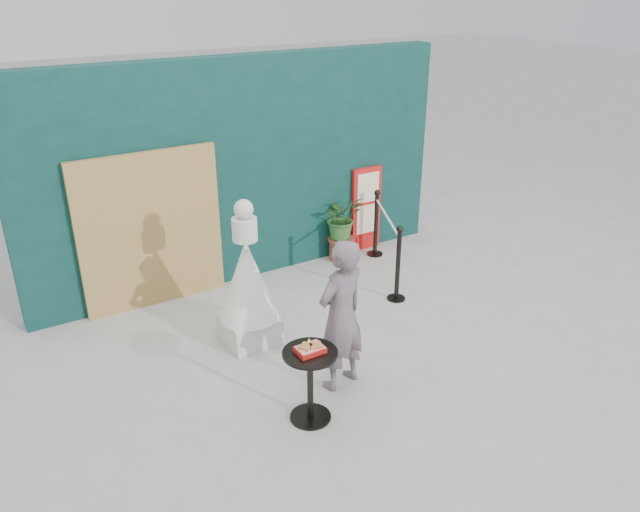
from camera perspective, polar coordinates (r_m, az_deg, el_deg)
The scene contains 10 objects.
ground at distance 6.71m, azimuth 5.47°, elevation -11.47°, with size 60.00×60.00×0.00m, color #ADAAA5.
back_wall at distance 8.51m, azimuth -6.94°, elevation 7.74°, with size 6.00×0.30×3.00m, color #0A2E2E.
bamboo_fence at distance 8.03m, azimuth -15.19°, elevation 2.23°, with size 1.80×0.08×2.00m, color tan.
woman at distance 6.24m, azimuth 1.93°, elevation -5.47°, with size 0.59×0.39×1.63m, color #64565D.
menu_board at distance 9.52m, azimuth 4.25°, elevation 4.31°, with size 0.50×0.07×1.30m.
statue at distance 7.07m, azimuth -6.62°, elevation -2.75°, with size 0.68×0.68×1.74m.
cafe_table at distance 5.94m, azimuth -0.91°, elevation -10.80°, with size 0.52×0.52×0.75m.
food_basket at distance 5.78m, azimuth -0.92°, elevation -8.45°, with size 0.26×0.19×0.11m.
planter at distance 9.15m, azimuth 1.96°, elevation 3.02°, with size 0.59×0.51×1.00m.
stanchion_barrier at distance 8.72m, azimuth 6.06°, elevation 1.17°, with size 0.84×1.54×1.03m.
Camera 1 is at (-3.36, -4.28, 3.94)m, focal length 35.00 mm.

